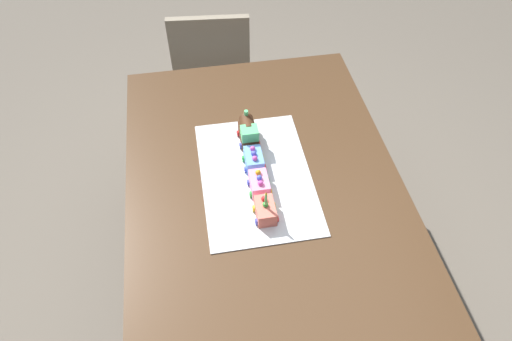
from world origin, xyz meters
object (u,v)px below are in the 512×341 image
Objects in this scene: cake_car_flatbed_coral at (265,210)px; cake_locomotive at (248,132)px; dining_table at (263,195)px; cake_car_tanker_bubblegum at (259,184)px; cake_car_caboose_sky_blue at (254,159)px; birthday_candle at (266,198)px; chair at (213,70)px.

cake_locomotive is at bearing 180.00° from cake_car_flatbed_coral.
cake_car_tanker_bubblegum reaches higher than dining_table.
cake_locomotive is at bearing 180.00° from cake_car_caboose_sky_blue.
cake_car_caboose_sky_blue is 0.25m from birthday_candle.
chair is at bearing -174.76° from dining_table.
birthday_candle reaches higher than dining_table.
cake_car_flatbed_coral is (1.21, 0.07, 0.30)m from chair.
chair is at bearing -176.72° from birthday_candle.
birthday_candle is at bearing -7.99° from dining_table.
cake_locomotive is 0.13m from cake_car_caboose_sky_blue.
cake_car_tanker_bubblegum is at bearing -180.00° from birthday_candle.
cake_locomotive is at bearing -172.51° from dining_table.
chair is 1.27m from birthday_candle.
cake_car_tanker_bubblegum is at bearing -0.00° from cake_locomotive.
cake_car_caboose_sky_blue is (-0.06, -0.03, 0.14)m from dining_table.
birthday_candle is at bearing 0.00° from cake_car_tanker_bubblegum.
cake_car_caboose_sky_blue is at bearing -0.00° from cake_locomotive.
cake_car_caboose_sky_blue is (0.97, 0.07, 0.30)m from chair.
chair is 13.28× the size of birthday_candle.
cake_locomotive is 0.37m from birthday_candle.
birthday_candle reaches higher than cake_locomotive.
cake_car_caboose_sky_blue and cake_car_flatbed_coral have the same top height.
cake_locomotive is (0.84, 0.07, 0.32)m from chair.
cake_car_caboose_sky_blue is at bearing -180.00° from cake_car_flatbed_coral.
cake_locomotive is 0.25m from cake_car_tanker_bubblegum.
cake_car_caboose_sky_blue is 0.24m from cake_car_flatbed_coral.
cake_car_tanker_bubblegum and cake_car_flatbed_coral have the same top height.
dining_table is 14.00× the size of cake_car_tanker_bubblegum.
dining_table is at bearing 172.01° from birthday_candle.
birthday_candle is at bearing 0.00° from cake_car_flatbed_coral.
cake_locomotive reaches higher than cake_car_flatbed_coral.
chair reaches higher than cake_car_tanker_bubblegum.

